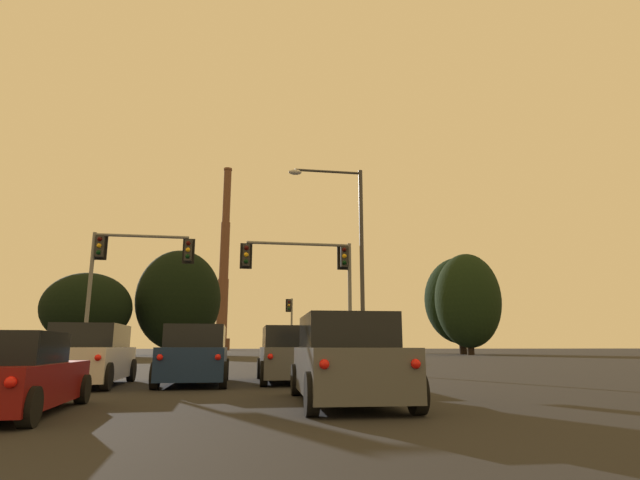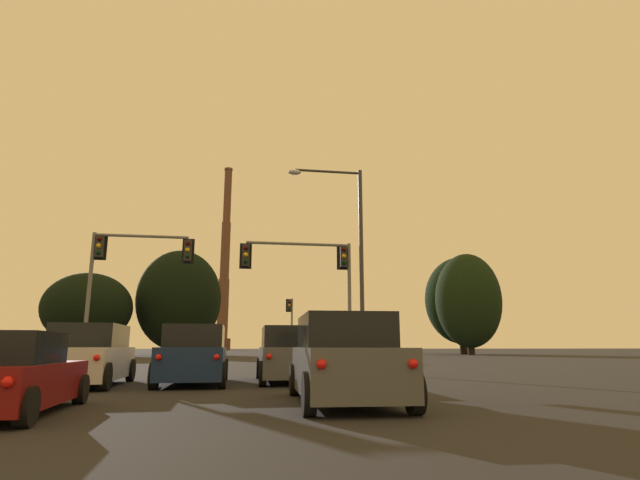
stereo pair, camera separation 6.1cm
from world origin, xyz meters
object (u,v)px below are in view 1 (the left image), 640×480
(suv_right_lane_front, at_px, (290,355))
(suv_center_lane_front, at_px, (196,356))
(hatchback_left_lane_second, at_px, (9,376))
(traffic_light_overhead_right, at_px, (314,272))
(suv_left_lane_front, at_px, (90,356))
(traffic_light_overhead_left, at_px, (125,266))
(street_lamp, at_px, (351,245))
(suv_right_lane_second, at_px, (346,360))
(smokestack, at_px, (224,276))
(traffic_light_far_right, at_px, (290,319))

(suv_right_lane_front, distance_m, suv_center_lane_front, 3.16)
(hatchback_left_lane_second, height_order, traffic_light_overhead_right, traffic_light_overhead_right)
(suv_left_lane_front, xyz_separation_m, hatchback_left_lane_second, (0.51, -6.83, -0.23))
(suv_right_lane_front, distance_m, hatchback_left_lane_second, 9.61)
(suv_center_lane_front, distance_m, traffic_light_overhead_left, 9.55)
(suv_right_lane_front, xyz_separation_m, traffic_light_overhead_right, (1.79, 6.16, 3.84))
(suv_left_lane_front, height_order, hatchback_left_lane_second, suv_left_lane_front)
(traffic_light_overhead_right, distance_m, street_lamp, 2.20)
(traffic_light_overhead_left, height_order, street_lamp, street_lamp)
(street_lamp, bearing_deg, suv_left_lane_front, -147.59)
(street_lamp, bearing_deg, hatchback_left_lane_second, -125.24)
(suv_right_lane_second, xyz_separation_m, hatchback_left_lane_second, (-6.26, -0.94, -0.23))
(suv_center_lane_front, relative_size, hatchback_left_lane_second, 1.18)
(suv_center_lane_front, xyz_separation_m, smokestack, (-3.92, 158.74, 24.45))
(hatchback_left_lane_second, relative_size, traffic_light_overhead_right, 0.67)
(traffic_light_far_right, height_order, street_lamp, street_lamp)
(suv_right_lane_second, bearing_deg, suv_right_lane_front, 96.97)
(suv_center_lane_front, distance_m, traffic_light_far_right, 31.95)
(suv_right_lane_second, height_order, smokestack, smokestack)
(hatchback_left_lane_second, bearing_deg, suv_left_lane_front, 91.43)
(suv_center_lane_front, xyz_separation_m, traffic_light_far_right, (6.32, 31.19, 2.88))
(suv_center_lane_front, height_order, smokestack, smokestack)
(hatchback_left_lane_second, bearing_deg, traffic_light_overhead_left, 92.66)
(smokestack, bearing_deg, suv_center_lane_front, -88.59)
(suv_center_lane_front, distance_m, smokestack, 160.66)
(hatchback_left_lane_second, xyz_separation_m, smokestack, (-1.28, 165.86, 24.69))
(suv_right_lane_front, distance_m, street_lamp, 8.05)
(street_lamp, bearing_deg, traffic_light_overhead_left, 170.45)
(traffic_light_far_right, bearing_deg, hatchback_left_lane_second, -103.15)
(hatchback_left_lane_second, bearing_deg, suv_center_lane_front, 66.84)
(suv_right_lane_front, bearing_deg, traffic_light_overhead_right, 74.75)
(suv_right_lane_second, relative_size, traffic_light_overhead_right, 0.80)
(hatchback_left_lane_second, bearing_deg, smokestack, 87.59)
(suv_center_lane_front, relative_size, smokestack, 0.08)
(street_lamp, bearing_deg, traffic_light_far_right, 90.48)
(suv_right_lane_front, relative_size, traffic_light_far_right, 0.86)
(suv_right_lane_front, distance_m, traffic_light_far_right, 30.92)
(suv_left_lane_front, bearing_deg, traffic_light_overhead_right, 39.57)
(suv_right_lane_second, relative_size, hatchback_left_lane_second, 1.19)
(suv_left_lane_front, relative_size, traffic_light_far_right, 0.86)
(traffic_light_far_right, bearing_deg, traffic_light_overhead_right, -93.32)
(suv_right_lane_second, relative_size, suv_left_lane_front, 1.01)
(traffic_light_far_right, bearing_deg, smokestack, 94.59)
(traffic_light_far_right, height_order, traffic_light_overhead_left, traffic_light_overhead_left)
(traffic_light_overhead_left, bearing_deg, traffic_light_overhead_right, -5.77)
(suv_right_lane_front, relative_size, suv_right_lane_second, 0.99)
(suv_right_lane_front, xyz_separation_m, street_lamp, (3.42, 5.28, 5.03))
(suv_center_lane_front, relative_size, traffic_light_far_right, 0.85)
(suv_right_lane_front, relative_size, suv_center_lane_front, 1.00)
(suv_right_lane_front, distance_m, suv_right_lane_second, 6.77)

